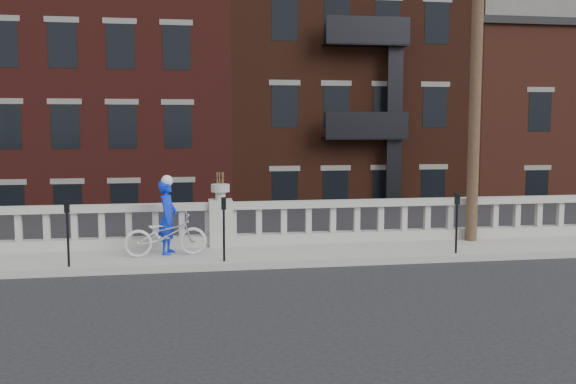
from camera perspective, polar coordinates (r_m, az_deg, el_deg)
The scene contains 11 objects.
ground at distance 11.65m, azimuth -4.77°, elevation -9.07°, with size 120.00×120.00×0.00m, color black.
sidewalk at distance 14.54m, azimuth -5.75°, elevation -5.72°, with size 32.00×2.20×0.15m, color gray.
balustrade at distance 15.37m, azimuth -6.00°, elevation -2.94°, with size 28.00×0.34×1.03m.
planter_pedestal at distance 15.35m, azimuth -6.01°, elevation -2.24°, with size 0.55×0.55×1.76m.
lower_level at distance 34.29m, azimuth -7.05°, elevation 5.32°, with size 80.00×44.00×20.80m.
utility_pole at distance 16.57m, azimuth 16.46°, elevation 13.44°, with size 1.60×0.28×10.00m.
parking_meter_b at distance 13.71m, azimuth -19.01°, elevation -2.83°, with size 0.10×0.09×1.36m.
parking_meter_c at distance 13.54m, azimuth -5.73°, elevation -2.64°, with size 0.10×0.09×1.36m.
parking_meter_d at distance 14.81m, azimuth 14.77°, elevation -2.07°, with size 0.10×0.09×1.36m.
bicycle at distance 14.35m, azimuth -10.83°, elevation -3.74°, with size 0.63×1.79×0.94m, color silver.
cyclist at distance 14.52m, azimuth -10.65°, elevation -2.20°, with size 0.60×0.40×1.65m, color #0E2AD5.
Camera 1 is at (-0.90, -11.21, 3.03)m, focal length 40.00 mm.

